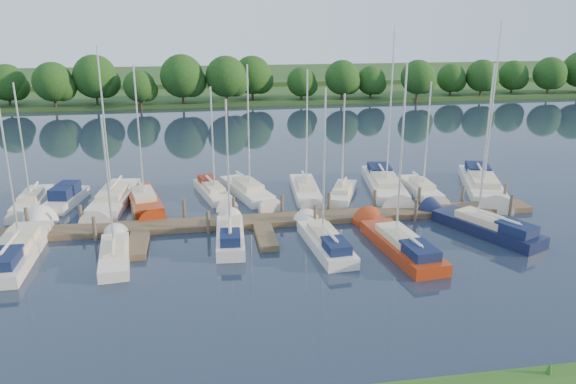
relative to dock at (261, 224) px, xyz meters
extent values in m
plane|color=#1B2636|center=(0.00, -7.31, -0.20)|extent=(260.00, 260.00, 0.00)
cube|color=#4C3E2A|center=(0.00, 0.69, 0.00)|extent=(40.00, 2.00, 0.40)
cube|color=#4C3E2A|center=(-16.00, -2.31, 0.00)|extent=(1.20, 4.00, 0.40)
cube|color=#4C3E2A|center=(-8.00, -2.31, 0.00)|extent=(1.20, 4.00, 0.40)
cube|color=#4C3E2A|center=(0.00, -2.31, 0.00)|extent=(1.20, 4.00, 0.40)
cube|color=#4C3E2A|center=(8.00, -2.31, 0.00)|extent=(1.20, 4.00, 0.40)
cube|color=#4C3E2A|center=(16.00, -2.31, 0.00)|extent=(1.20, 4.00, 0.40)
cylinder|color=#473D33|center=(-15.55, 1.99, 0.40)|extent=(0.24, 0.24, 2.00)
cylinder|color=#473D33|center=(-12.09, 1.99, 0.40)|extent=(0.24, 0.24, 2.00)
cylinder|color=#473D33|center=(-8.64, 1.99, 0.40)|extent=(0.24, 0.24, 2.00)
cylinder|color=#473D33|center=(-5.18, 1.99, 0.40)|extent=(0.24, 0.24, 2.00)
cylinder|color=#473D33|center=(-1.73, 1.99, 0.40)|extent=(0.24, 0.24, 2.00)
cylinder|color=#473D33|center=(1.73, 1.99, 0.40)|extent=(0.24, 0.24, 2.00)
cylinder|color=#473D33|center=(5.18, 1.99, 0.40)|extent=(0.24, 0.24, 2.00)
cylinder|color=#473D33|center=(8.64, 1.99, 0.40)|extent=(0.24, 0.24, 2.00)
cylinder|color=#473D33|center=(12.09, 1.99, 0.40)|extent=(0.24, 0.24, 2.00)
cylinder|color=#473D33|center=(15.55, 1.99, 0.40)|extent=(0.24, 0.24, 2.00)
cylinder|color=#473D33|center=(19.00, 1.99, 0.40)|extent=(0.24, 0.24, 2.00)
cylinder|color=#473D33|center=(-10.80, -0.61, 0.40)|extent=(0.24, 0.24, 2.00)
cylinder|color=#473D33|center=(-3.60, -0.61, 0.40)|extent=(0.24, 0.24, 2.00)
cylinder|color=#473D33|center=(3.60, -0.61, 0.40)|extent=(0.24, 0.24, 2.00)
cylinder|color=#473D33|center=(10.80, -0.61, 0.40)|extent=(0.24, 0.24, 2.00)
cylinder|color=#473D33|center=(18.00, -0.61, 0.40)|extent=(0.24, 0.24, 2.00)
cube|color=#223D17|center=(0.00, 67.69, 0.10)|extent=(180.00, 30.00, 0.60)
cube|color=#345927|center=(0.00, 92.69, 0.50)|extent=(220.00, 40.00, 1.40)
cylinder|color=#38281C|center=(-32.50, 54.24, 0.83)|extent=(0.36, 0.36, 2.05)
sphere|color=#123A0F|center=(-32.50, 54.24, 3.33)|extent=(4.79, 4.79, 4.79)
sphere|color=#123A0F|center=(-31.48, 54.44, 2.65)|extent=(3.42, 3.42, 3.42)
cylinder|color=#38281C|center=(-24.43, 56.38, 1.19)|extent=(0.36, 0.36, 2.79)
sphere|color=#123A0F|center=(-24.43, 56.38, 4.60)|extent=(6.50, 6.50, 6.50)
sphere|color=#123A0F|center=(-23.04, 56.58, 3.67)|extent=(4.64, 4.64, 4.64)
cylinder|color=#38281C|center=(-19.42, 53.65, 0.98)|extent=(0.36, 0.36, 2.37)
sphere|color=#123A0F|center=(-19.42, 53.65, 3.88)|extent=(5.53, 5.53, 5.53)
sphere|color=#123A0F|center=(-18.23, 53.85, 3.09)|extent=(3.95, 3.95, 3.95)
cylinder|color=#38281C|center=(-11.97, 54.39, 1.14)|extent=(0.36, 0.36, 2.68)
sphere|color=#123A0F|center=(-11.97, 54.39, 4.41)|extent=(6.24, 6.24, 6.24)
sphere|color=#123A0F|center=(-10.63, 54.59, 3.52)|extent=(4.46, 4.46, 4.46)
cylinder|color=#38281C|center=(-7.17, 55.05, 1.05)|extent=(0.36, 0.36, 2.49)
sphere|color=#123A0F|center=(-7.17, 55.05, 4.09)|extent=(5.82, 5.82, 5.82)
sphere|color=#123A0F|center=(-5.92, 55.25, 3.26)|extent=(4.16, 4.16, 4.16)
cylinder|color=#38281C|center=(-0.01, 56.44, 1.10)|extent=(0.36, 0.36, 2.61)
sphere|color=#123A0F|center=(-0.01, 56.44, 4.29)|extent=(6.08, 6.08, 6.08)
sphere|color=#123A0F|center=(1.30, 56.64, 3.42)|extent=(4.34, 4.34, 4.34)
cylinder|color=#38281C|center=(5.17, 53.01, 1.11)|extent=(0.36, 0.36, 2.62)
sphere|color=#123A0F|center=(5.17, 53.01, 4.31)|extent=(6.11, 6.11, 6.11)
sphere|color=#123A0F|center=(6.47, 53.21, 3.43)|extent=(4.36, 4.36, 4.36)
cylinder|color=#38281C|center=(11.91, 56.44, 1.18)|extent=(0.36, 0.36, 2.76)
sphere|color=#123A0F|center=(11.91, 56.44, 4.56)|extent=(6.45, 6.45, 6.45)
sphere|color=#123A0F|center=(13.30, 56.64, 3.64)|extent=(4.61, 4.61, 4.61)
cylinder|color=#38281C|center=(18.23, 55.99, 0.81)|extent=(0.36, 0.36, 2.02)
sphere|color=#123A0F|center=(18.23, 55.99, 3.29)|extent=(4.72, 4.72, 4.72)
sphere|color=#123A0F|center=(19.24, 56.19, 2.61)|extent=(3.37, 3.37, 3.37)
cylinder|color=#38281C|center=(26.32, 55.61, 1.09)|extent=(0.36, 0.36, 2.58)
sphere|color=#123A0F|center=(26.32, 55.61, 4.23)|extent=(6.01, 6.01, 6.01)
sphere|color=#123A0F|center=(27.61, 55.81, 3.38)|extent=(4.29, 4.29, 4.29)
cylinder|color=#38281C|center=(31.75, 52.91, 1.13)|extent=(0.36, 0.36, 2.67)
sphere|color=#123A0F|center=(31.75, 52.91, 4.39)|extent=(6.22, 6.22, 6.22)
sphere|color=#123A0F|center=(33.09, 53.11, 3.50)|extent=(4.44, 4.44, 4.44)
cylinder|color=#38281C|center=(37.81, 54.55, 0.89)|extent=(0.36, 0.36, 2.19)
sphere|color=#123A0F|center=(37.81, 54.55, 3.57)|extent=(5.11, 5.11, 5.11)
sphere|color=#123A0F|center=(38.90, 54.75, 2.84)|extent=(3.65, 3.65, 3.65)
cylinder|color=#38281C|center=(44.53, 52.91, 1.07)|extent=(0.36, 0.36, 2.54)
sphere|color=#123A0F|center=(44.53, 52.91, 4.18)|extent=(5.93, 5.93, 5.93)
sphere|color=#123A0F|center=(45.80, 53.11, 3.33)|extent=(4.24, 4.24, 4.24)
cylinder|color=#38281C|center=(49.73, 54.52, 1.23)|extent=(0.36, 0.36, 2.85)
sphere|color=#123A0F|center=(49.73, 54.52, 4.71)|extent=(6.65, 6.65, 6.65)
sphere|color=#123A0F|center=(51.16, 54.72, 3.76)|extent=(4.75, 4.75, 4.75)
cylinder|color=#38281C|center=(57.80, 53.09, 0.97)|extent=(0.36, 0.36, 2.34)
sphere|color=#123A0F|center=(57.80, 53.09, 3.84)|extent=(5.47, 5.47, 5.47)
sphere|color=#123A0F|center=(58.97, 53.29, 3.06)|extent=(3.91, 3.91, 3.91)
cube|color=silver|center=(-16.61, 7.51, -0.05)|extent=(1.85, 6.40, 1.08)
cone|color=silver|center=(-16.58, 4.32, -0.05)|extent=(0.91, 2.24, 0.89)
cube|color=beige|center=(-16.61, 7.19, 0.64)|extent=(1.37, 2.88, 0.49)
cylinder|color=silver|center=(-16.61, 6.87, 4.79)|extent=(0.12, 0.12, 8.61)
cylinder|color=silver|center=(-16.62, 8.14, 1.03)|extent=(0.13, 2.87, 0.10)
cylinder|color=silver|center=(-16.62, 8.14, 1.03)|extent=(0.22, 2.55, 0.20)
cube|color=silver|center=(-14.16, 7.27, -0.05)|extent=(2.75, 5.60, 1.09)
cone|color=silver|center=(-14.67, 4.64, -0.05)|extent=(1.17, 1.75, 0.88)
cube|color=#121D41|center=(-14.16, 7.27, 0.83)|extent=(1.95, 3.16, 0.98)
cube|color=silver|center=(-10.52, 7.00, -0.05)|extent=(3.21, 8.39, 1.25)
cone|color=silver|center=(-10.99, 2.93, -0.05)|extent=(1.47, 2.98, 1.15)
cube|color=beige|center=(-10.57, 6.59, 0.77)|extent=(2.13, 3.85, 0.57)
cylinder|color=silver|center=(-10.61, 6.18, 6.12)|extent=(0.12, 0.12, 11.04)
cylinder|color=silver|center=(-10.43, 7.81, 1.23)|extent=(0.52, 3.67, 0.10)
cylinder|color=silver|center=(-10.43, 7.81, 1.23)|extent=(0.57, 3.27, 0.20)
cube|color=#9A2C0E|center=(-8.35, 6.38, -0.05)|extent=(3.53, 7.57, 1.14)
cone|color=#9A2C0E|center=(-7.58, 2.81, -0.05)|extent=(1.54, 2.71, 1.02)
cube|color=beige|center=(-8.27, 6.02, 0.68)|extent=(2.19, 3.53, 0.52)
cylinder|color=silver|center=(-8.19, 5.66, 5.45)|extent=(0.12, 0.12, 9.85)
cylinder|color=silver|center=(-8.50, 7.09, 1.09)|extent=(0.79, 3.23, 0.10)
cylinder|color=silver|center=(-8.50, 7.09, 1.09)|extent=(0.81, 2.90, 0.20)
cube|color=silver|center=(-3.02, 7.53, -0.05)|extent=(3.00, 6.21, 1.03)
cone|color=silver|center=(-2.33, 4.62, -0.05)|extent=(1.30, 2.23, 0.84)
cube|color=beige|center=(-2.95, 7.24, 0.59)|extent=(1.84, 2.91, 0.47)
cube|color=maroon|center=(-3.40, 9.16, 0.69)|extent=(1.55, 2.02, 0.51)
cylinder|color=silver|center=(-2.88, 6.95, 4.49)|extent=(0.12, 0.12, 8.08)
cylinder|color=silver|center=(-3.15, 8.11, 0.97)|extent=(0.71, 2.65, 0.10)
cylinder|color=silver|center=(-3.15, 8.11, 0.97)|extent=(0.74, 2.38, 0.20)
cube|color=silver|center=(-0.33, 7.33, -0.05)|extent=(3.91, 7.36, 1.23)
cone|color=silver|center=(0.68, 3.94, -0.05)|extent=(1.65, 2.66, 0.99)
cube|color=beige|center=(-0.23, 6.99, 0.75)|extent=(2.33, 3.48, 0.56)
cylinder|color=silver|center=(-0.13, 6.65, 5.37)|extent=(0.12, 0.12, 9.56)
cylinder|color=silver|center=(-0.53, 8.01, 1.20)|extent=(1.00, 3.09, 0.10)
cylinder|color=silver|center=(-0.53, 8.01, 1.20)|extent=(1.00, 2.77, 0.20)
cube|color=silver|center=(4.37, 6.80, -0.05)|extent=(2.41, 6.93, 1.16)
cone|color=silver|center=(4.12, 3.40, -0.05)|extent=(1.13, 2.45, 0.95)
cube|color=beige|center=(4.35, 6.46, 0.70)|extent=(1.66, 3.16, 0.53)
cylinder|color=silver|center=(4.32, 6.12, 5.13)|extent=(0.12, 0.12, 9.19)
cylinder|color=silver|center=(4.42, 7.48, 1.12)|extent=(0.33, 3.06, 0.10)
cylinder|color=silver|center=(4.42, 7.48, 1.12)|extent=(0.40, 2.73, 0.20)
cube|color=silver|center=(7.18, 5.60, -0.05)|extent=(3.66, 5.82, 0.97)
cone|color=silver|center=(6.08, 3.00, -0.05)|extent=(1.50, 2.13, 0.79)
cube|color=beige|center=(7.07, 5.34, 0.55)|extent=(2.08, 2.81, 0.44)
cylinder|color=silver|center=(6.96, 5.08, 4.23)|extent=(0.12, 0.12, 7.63)
cylinder|color=silver|center=(7.40, 6.12, 0.90)|extent=(1.08, 2.38, 0.10)
cylinder|color=silver|center=(7.40, 6.12, 0.90)|extent=(1.07, 2.16, 0.20)
cube|color=silver|center=(11.17, 7.22, -0.05)|extent=(3.93, 9.40, 1.17)
cone|color=silver|center=(10.46, 2.71, -0.05)|extent=(1.75, 3.35, 1.28)
cube|color=beige|center=(11.10, 6.77, 0.71)|extent=(2.52, 4.35, 0.53)
cube|color=#121D41|center=(11.56, 9.74, 0.81)|extent=(2.19, 2.98, 0.59)
cylinder|color=silver|center=(11.03, 6.32, 6.70)|extent=(0.12, 0.12, 12.30)
cylinder|color=silver|center=(11.31, 8.12, 1.13)|extent=(0.73, 4.07, 0.10)
cylinder|color=silver|center=(11.31, 8.12, 1.13)|extent=(0.76, 3.63, 0.20)
cube|color=silver|center=(13.67, 5.55, -0.05)|extent=(1.94, 6.22, 1.09)
cone|color=silver|center=(13.56, 2.47, -0.05)|extent=(0.94, 2.19, 0.86)
cube|color=beige|center=(13.66, 5.24, 0.64)|extent=(1.39, 2.82, 0.50)
cylinder|color=silver|center=(13.65, 4.94, 4.66)|extent=(0.12, 0.12, 8.32)
cylinder|color=silver|center=(13.69, 6.17, 1.04)|extent=(0.20, 2.78, 0.10)
cylinder|color=silver|center=(13.69, 6.17, 1.04)|extent=(0.29, 2.47, 0.20)
cube|color=silver|center=(19.13, 5.75, -0.05)|extent=(5.59, 9.80, 1.24)
cone|color=silver|center=(17.58, 1.29, -0.05)|extent=(2.33, 3.56, 1.32)
cube|color=beige|center=(18.97, 5.31, 0.76)|extent=(3.27, 4.67, 0.56)
cube|color=#121D41|center=(19.99, 8.26, 0.87)|extent=(2.68, 3.28, 0.62)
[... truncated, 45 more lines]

